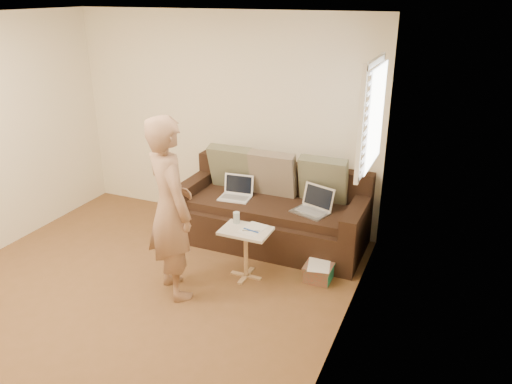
{
  "coord_description": "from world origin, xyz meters",
  "views": [
    {
      "loc": [
        2.76,
        -3.18,
        2.81
      ],
      "look_at": [
        0.8,
        1.4,
        0.78
      ],
      "focal_mm": 35.03,
      "sensor_mm": 36.0,
      "label": 1
    }
  ],
  "objects_px": {
    "sofa": "(270,209)",
    "drinking_glass": "(236,218)",
    "laptop_white": "(235,199)",
    "side_table": "(246,254)",
    "person": "(170,208)",
    "striped_box": "(319,272)",
    "laptop_silver": "(310,213)"
  },
  "relations": [
    {
      "from": "sofa",
      "to": "side_table",
      "type": "height_order",
      "value": "sofa"
    },
    {
      "from": "laptop_silver",
      "to": "sofa",
      "type": "bearing_deg",
      "value": -174.16
    },
    {
      "from": "side_table",
      "to": "drinking_glass",
      "type": "height_order",
      "value": "drinking_glass"
    },
    {
      "from": "laptop_silver",
      "to": "drinking_glass",
      "type": "relative_size",
      "value": 3.25
    },
    {
      "from": "sofa",
      "to": "laptop_white",
      "type": "height_order",
      "value": "sofa"
    },
    {
      "from": "person",
      "to": "laptop_white",
      "type": "bearing_deg",
      "value": -56.12
    },
    {
      "from": "laptop_silver",
      "to": "laptop_white",
      "type": "distance_m",
      "value": 0.94
    },
    {
      "from": "drinking_glass",
      "to": "laptop_white",
      "type": "bearing_deg",
      "value": 116.82
    },
    {
      "from": "drinking_glass",
      "to": "striped_box",
      "type": "xyz_separation_m",
      "value": [
        0.87,
        0.14,
        -0.52
      ]
    },
    {
      "from": "person",
      "to": "striped_box",
      "type": "bearing_deg",
      "value": -112.31
    },
    {
      "from": "side_table",
      "to": "person",
      "type": "bearing_deg",
      "value": -136.67
    },
    {
      "from": "laptop_white",
      "to": "drinking_glass",
      "type": "xyz_separation_m",
      "value": [
        0.32,
        -0.64,
        0.09
      ]
    },
    {
      "from": "sofa",
      "to": "drinking_glass",
      "type": "bearing_deg",
      "value": -97.63
    },
    {
      "from": "side_table",
      "to": "drinking_glass",
      "type": "distance_m",
      "value": 0.38
    },
    {
      "from": "drinking_glass",
      "to": "striped_box",
      "type": "distance_m",
      "value": 1.02
    },
    {
      "from": "striped_box",
      "to": "sofa",
      "type": "bearing_deg",
      "value": 142.82
    },
    {
      "from": "sofa",
      "to": "person",
      "type": "bearing_deg",
      "value": -109.93
    },
    {
      "from": "side_table",
      "to": "laptop_silver",
      "type": "bearing_deg",
      "value": 57.15
    },
    {
      "from": "sofa",
      "to": "laptop_silver",
      "type": "height_order",
      "value": "sofa"
    },
    {
      "from": "sofa",
      "to": "laptop_white",
      "type": "bearing_deg",
      "value": -169.2
    },
    {
      "from": "side_table",
      "to": "drinking_glass",
      "type": "bearing_deg",
      "value": 145.14
    },
    {
      "from": "side_table",
      "to": "striped_box",
      "type": "height_order",
      "value": "side_table"
    },
    {
      "from": "laptop_silver",
      "to": "side_table",
      "type": "relative_size",
      "value": 0.71
    },
    {
      "from": "person",
      "to": "side_table",
      "type": "relative_size",
      "value": 3.27
    },
    {
      "from": "sofa",
      "to": "person",
      "type": "height_order",
      "value": "person"
    },
    {
      "from": "laptop_silver",
      "to": "drinking_glass",
      "type": "height_order",
      "value": "drinking_glass"
    },
    {
      "from": "laptop_white",
      "to": "person",
      "type": "distance_m",
      "value": 1.32
    },
    {
      "from": "laptop_white",
      "to": "drinking_glass",
      "type": "relative_size",
      "value": 2.99
    },
    {
      "from": "laptop_silver",
      "to": "person",
      "type": "height_order",
      "value": "person"
    },
    {
      "from": "side_table",
      "to": "striped_box",
      "type": "bearing_deg",
      "value": 18.62
    },
    {
      "from": "laptop_white",
      "to": "side_table",
      "type": "distance_m",
      "value": 0.92
    },
    {
      "from": "striped_box",
      "to": "laptop_white",
      "type": "bearing_deg",
      "value": 157.04
    }
  ]
}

